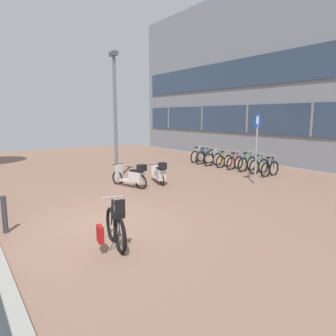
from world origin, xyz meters
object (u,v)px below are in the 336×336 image
(bicycle_rack_00, at_px, (270,169))
(scooter_near, at_px, (160,173))
(bollard_near, at_px, (5,215))
(bicycle_rack_02, at_px, (247,164))
(parking_sign, at_px, (257,142))
(bicycle_foreground, at_px, (115,228))
(lamp_post, at_px, (115,110))
(bicycle_rack_07, at_px, (198,156))
(bicycle_rack_03, at_px, (235,163))
(bicycle_rack_05, at_px, (213,159))
(scooter_mid, at_px, (133,176))
(bicycle_rack_01, at_px, (259,166))
(bicycle_rack_06, at_px, (205,158))
(bicycle_rack_04, at_px, (224,161))

(bicycle_rack_00, relative_size, scooter_near, 0.85)
(bicycle_rack_00, xyz_separation_m, bollard_near, (-11.05, -1.23, 0.10))
(bicycle_rack_02, xyz_separation_m, parking_sign, (-2.05, -2.31, 1.34))
(bicycle_foreground, relative_size, lamp_post, 0.28)
(bicycle_foreground, bearing_deg, lamp_post, 64.73)
(bicycle_rack_07, height_order, bollard_near, bicycle_rack_07)
(scooter_near, distance_m, parking_sign, 4.07)
(bicycle_rack_03, height_order, scooter_near, scooter_near)
(scooter_near, bearing_deg, bicycle_rack_07, 37.10)
(bicycle_rack_05, distance_m, scooter_near, 5.57)
(bicycle_rack_05, bearing_deg, scooter_mid, -159.31)
(bicycle_rack_01, distance_m, parking_sign, 2.88)
(bicycle_rack_00, height_order, bicycle_rack_02, bicycle_rack_02)
(bicycle_rack_06, xyz_separation_m, bicycle_rack_07, (0.12, 0.76, -0.00))
(scooter_mid, bearing_deg, bicycle_rack_03, 7.46)
(bicycle_rack_04, height_order, bicycle_rack_06, bicycle_rack_06)
(bicycle_rack_00, distance_m, bicycle_rack_06, 4.57)
(bicycle_foreground, height_order, bicycle_rack_03, bicycle_foreground)
(bicycle_rack_01, xyz_separation_m, bicycle_rack_05, (-0.17, 3.04, 0.00))
(bicycle_rack_00, distance_m, bicycle_rack_07, 5.33)
(bicycle_rack_00, bearing_deg, bicycle_rack_03, 87.56)
(bicycle_foreground, relative_size, bicycle_rack_02, 1.01)
(bicycle_rack_00, bearing_deg, bicycle_foreground, -159.72)
(bicycle_rack_01, distance_m, scooter_mid, 6.45)
(bicycle_rack_05, xyz_separation_m, bicycle_rack_06, (0.03, 0.76, 0.01))
(bollard_near, bearing_deg, bicycle_rack_02, 13.77)
(bicycle_rack_04, height_order, lamp_post, lamp_post)
(parking_sign, xyz_separation_m, lamp_post, (-4.23, 4.01, 1.28))
(lamp_post, bearing_deg, bicycle_rack_03, -8.63)
(bicycle_foreground, bearing_deg, bicycle_rack_07, 43.01)
(bicycle_rack_03, relative_size, parking_sign, 0.46)
(scooter_near, relative_size, bollard_near, 1.79)
(bicycle_rack_04, xyz_separation_m, bicycle_rack_07, (0.05, 2.28, 0.02))
(bicycle_rack_01, distance_m, scooter_near, 5.24)
(bicycle_rack_00, bearing_deg, bicycle_rack_02, 83.46)
(bicycle_rack_03, distance_m, bicycle_rack_05, 1.53)
(parking_sign, bearing_deg, scooter_near, 145.33)
(bicycle_rack_00, xyz_separation_m, scooter_mid, (-6.26, 1.45, 0.10))
(bicycle_foreground, bearing_deg, scooter_near, 49.02)
(bicycle_rack_01, xyz_separation_m, bicycle_rack_02, (0.03, 0.76, 0.02))
(bicycle_rack_03, bearing_deg, bicycle_rack_02, -84.21)
(bicycle_rack_04, relative_size, bicycle_rack_06, 0.93)
(bicycle_rack_05, height_order, parking_sign, parking_sign)
(bicycle_rack_06, distance_m, scooter_near, 5.96)
(bicycle_rack_07, xyz_separation_m, parking_sign, (-2.00, -6.11, 1.35))
(bicycle_rack_03, bearing_deg, bicycle_rack_01, -88.18)
(bicycle_rack_03, xyz_separation_m, bicycle_rack_05, (-0.12, 1.52, 0.01))
(bicycle_rack_06, bearing_deg, bicycle_rack_07, 80.72)
(bicycle_rack_07, distance_m, lamp_post, 7.09)
(scooter_mid, bearing_deg, scooter_near, -1.87)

